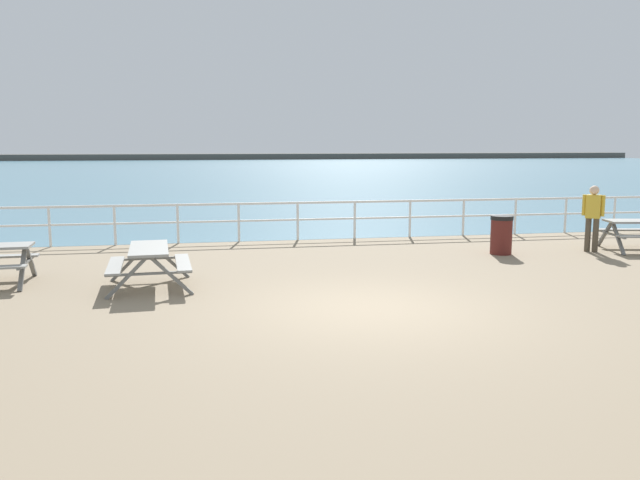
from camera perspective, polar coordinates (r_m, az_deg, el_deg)
ground_plane at (r=10.84m, az=4.25°, el=-6.55°), size 30.00×24.00×0.20m
sea_band at (r=62.98m, az=-8.17°, el=6.02°), size 142.00×90.00×0.01m
distant_shoreline at (r=105.93m, az=-9.20°, el=7.00°), size 142.00×6.00×1.80m
seaward_railing at (r=18.17m, az=-1.98°, el=2.30°), size 23.07×0.07×1.08m
picnic_table_near_right at (r=12.64m, az=-14.76°, el=-1.46°), size 1.64×1.89×0.80m
visitor at (r=17.55m, az=22.83°, el=2.10°), size 0.43×0.39×1.66m
litter_bin at (r=16.52m, az=15.63°, el=0.45°), size 0.55×0.55×0.95m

